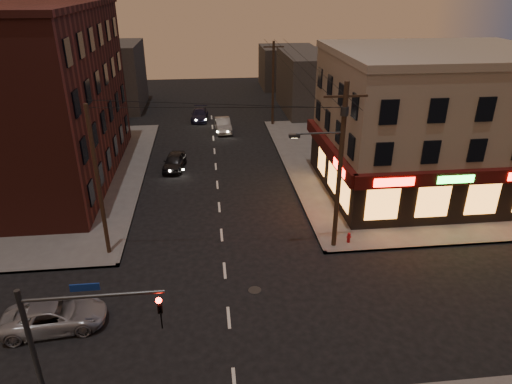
{
  "coord_description": "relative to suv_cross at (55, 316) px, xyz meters",
  "views": [
    {
      "loc": [
        -0.62,
        -17.61,
        14.95
      ],
      "look_at": [
        2.18,
        7.47,
        3.2
      ],
      "focal_mm": 32.0,
      "sensor_mm": 36.0,
      "label": 1
    }
  ],
  "objects": [
    {
      "name": "sedan_far",
      "position": [
        6.73,
        34.72,
        0.01
      ],
      "size": [
        2.13,
        4.61,
        1.31
      ],
      "primitive_type": "imported",
      "rotation": [
        0.0,
        0.0,
        -0.07
      ],
      "color": "black",
      "rests_on": "ground"
    },
    {
      "name": "bg_building_ne_b",
      "position": [
        20.13,
        51.74,
        2.35
      ],
      "size": [
        8.0,
        8.0,
        6.0
      ],
      "primitive_type": "cube",
      "color": "#3F3D3A",
      "rests_on": "ground"
    },
    {
      "name": "bg_building_nw",
      "position": [
        -4.87,
        41.74,
        3.35
      ],
      "size": [
        9.0,
        10.0,
        8.0
      ],
      "primitive_type": "cube",
      "color": "#3F3D3A",
      "rests_on": "ground"
    },
    {
      "name": "brick_apartment",
      "position": [
        -6.37,
        18.74,
        6.0
      ],
      "size": [
        12.0,
        20.0,
        13.0
      ],
      "primitive_type": "cube",
      "color": "#4C1D18",
      "rests_on": "sidewalk_nw"
    },
    {
      "name": "utility_pole_far",
      "position": [
        14.93,
        31.74,
        4.0
      ],
      "size": [
        0.26,
        0.26,
        9.0
      ],
      "primitive_type": "cylinder",
      "color": "#382619",
      "rests_on": "sidewalk_ne"
    },
    {
      "name": "traffic_signal",
      "position": [
        2.56,
        -5.86,
        3.51
      ],
      "size": [
        4.49,
        0.32,
        6.47
      ],
      "color": "#333538",
      "rests_on": "ground"
    },
    {
      "name": "bg_building_ne_a",
      "position": [
        22.13,
        37.74,
        2.85
      ],
      "size": [
        10.0,
        12.0,
        7.0
      ],
      "primitive_type": "cube",
      "color": "#3F3D3A",
      "rests_on": "ground"
    },
    {
      "name": "ground",
      "position": [
        8.13,
        -0.26,
        -0.65
      ],
      "size": [
        120.0,
        120.0,
        0.0
      ],
      "primitive_type": "plane",
      "color": "black",
      "rests_on": "ground"
    },
    {
      "name": "sedan_mid",
      "position": [
        9.25,
        29.99,
        0.08
      ],
      "size": [
        1.84,
        4.5,
        1.45
      ],
      "primitive_type": "imported",
      "rotation": [
        0.0,
        0.0,
        0.07
      ],
      "color": "slate",
      "rests_on": "ground"
    },
    {
      "name": "pizza_building",
      "position": [
        24.06,
        13.17,
        4.7
      ],
      "size": [
        15.85,
        12.85,
        10.5
      ],
      "color": "gray",
      "rests_on": "sidewalk_ne"
    },
    {
      "name": "suv_cross",
      "position": [
        0.0,
        0.0,
        0.0
      ],
      "size": [
        4.85,
        2.61,
        1.29
      ],
      "primitive_type": "imported",
      "rotation": [
        0.0,
        0.0,
        1.67
      ],
      "color": "gray",
      "rests_on": "ground"
    },
    {
      "name": "utility_pole_west",
      "position": [
        1.33,
        6.24,
        4.0
      ],
      "size": [
        0.24,
        0.24,
        9.0
      ],
      "primitive_type": "cylinder",
      "color": "#382619",
      "rests_on": "sidewalk_nw"
    },
    {
      "name": "sedan_near",
      "position": [
        4.57,
        19.59,
        0.04
      ],
      "size": [
        2.16,
        4.24,
        1.38
      ],
      "primitive_type": "imported",
      "rotation": [
        0.0,
        0.0,
        -0.14
      ],
      "color": "black",
      "rests_on": "ground"
    },
    {
      "name": "utility_pole_main",
      "position": [
        14.81,
        5.54,
        5.11
      ],
      "size": [
        4.2,
        0.44,
        10.0
      ],
      "color": "#382619",
      "rests_on": "sidewalk_ne"
    },
    {
      "name": "fire_hydrant",
      "position": [
        15.93,
        5.74,
        -0.14
      ],
      "size": [
        0.3,
        0.3,
        0.66
      ],
      "rotation": [
        0.0,
        0.0,
        -0.19
      ],
      "color": "#A00E13",
      "rests_on": "sidewalk_ne"
    },
    {
      "name": "sidewalk_ne",
      "position": [
        26.13,
        18.74,
        -0.57
      ],
      "size": [
        24.0,
        28.0,
        0.15
      ],
      "primitive_type": "cube",
      "color": "#514F4C",
      "rests_on": "ground"
    }
  ]
}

